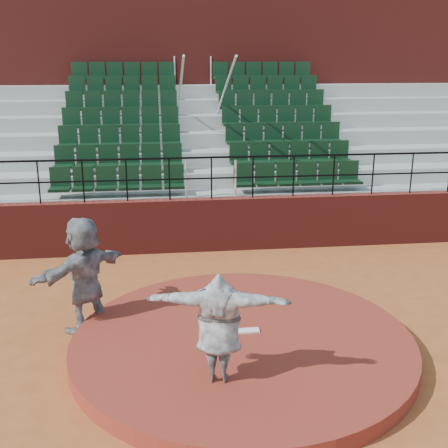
{
  "coord_description": "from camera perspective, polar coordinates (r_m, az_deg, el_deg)",
  "views": [
    {
      "loc": [
        -1.27,
        -8.06,
        4.57
      ],
      "look_at": [
        0.0,
        2.5,
        1.4
      ],
      "focal_mm": 45.0,
      "sensor_mm": 36.0,
      "label": 1
    }
  ],
  "objects": [
    {
      "name": "fielder",
      "position": [
        9.91,
        -13.99,
        -4.94
      ],
      "size": [
        1.76,
        1.74,
        2.03
      ],
      "primitive_type": "imported",
      "rotation": [
        0.0,
        0.0,
        3.91
      ],
      "color": "black",
      "rests_on": "ground"
    },
    {
      "name": "pitchers_mound",
      "position": [
        9.29,
        1.88,
        -12.0
      ],
      "size": [
        5.5,
        5.5,
        0.25
      ],
      "primitive_type": "cylinder",
      "color": "maroon",
      "rests_on": "ground"
    },
    {
      "name": "seating_deck",
      "position": [
        17.04,
        -2.48,
        6.01
      ],
      "size": [
        24.0,
        5.97,
        4.63
      ],
      "color": "#9B9C96",
      "rests_on": "ground"
    },
    {
      "name": "press_box_facade",
      "position": [
        20.72,
        -3.43,
        13.75
      ],
      "size": [
        24.0,
        3.0,
        7.1
      ],
      "primitive_type": "cube",
      "color": "maroon",
      "rests_on": "ground"
    },
    {
      "name": "wall_railing",
      "position": [
        13.36,
        -1.28,
        5.64
      ],
      "size": [
        24.04,
        0.05,
        1.03
      ],
      "color": "black",
      "rests_on": "boundary_wall"
    },
    {
      "name": "ground",
      "position": [
        9.35,
        1.87,
        -12.67
      ],
      "size": [
        90.0,
        90.0,
        0.0
      ],
      "primitive_type": "plane",
      "color": "#A75225",
      "rests_on": "ground"
    },
    {
      "name": "pitcher",
      "position": [
        7.76,
        -0.54,
        -10.46
      ],
      "size": [
        2.01,
        0.92,
        1.58
      ],
      "primitive_type": "imported",
      "rotation": [
        0.0,
        0.0,
        2.94
      ],
      "color": "black",
      "rests_on": "pitchers_mound"
    },
    {
      "name": "pitching_rubber",
      "position": [
        9.35,
        1.75,
        -10.81
      ],
      "size": [
        0.6,
        0.15,
        0.03
      ],
      "primitive_type": "cube",
      "color": "white",
      "rests_on": "pitchers_mound"
    },
    {
      "name": "boundary_wall",
      "position": [
        13.69,
        -1.25,
        -0.04
      ],
      "size": [
        24.0,
        0.3,
        1.3
      ],
      "primitive_type": "cube",
      "color": "maroon",
      "rests_on": "ground"
    }
  ]
}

